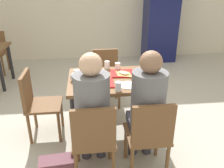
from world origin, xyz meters
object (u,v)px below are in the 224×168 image
Objects in this scene: person_in_red at (92,106)px; plastic_cup_d at (118,67)px; tray_red_near at (97,83)px; paper_plate_center at (98,72)px; plastic_cup_b at (118,86)px; foil_bundle at (74,77)px; chair_far_side at (106,73)px; person_in_brown_jacket at (147,103)px; chair_left_end at (36,100)px; plastic_cup_a at (107,65)px; pizza_slice_b at (124,73)px; main_table at (112,86)px; paper_plate_near_edge at (128,85)px; pizza_slice_a at (96,82)px; tray_red_far at (125,73)px; drink_fridge at (160,19)px; chair_near_right at (149,134)px; condiment_bottle at (83,67)px; soda_can at (148,71)px; pizza_slice_c at (97,71)px; plastic_cup_c at (77,74)px; chair_near_left at (94,137)px.

person_in_red is 0.98m from plastic_cup_d.
paper_plate_center is (0.03, 0.36, -0.00)m from tray_red_near.
foil_bundle is (-0.46, 0.32, 0.00)m from plastic_cup_b.
chair_far_side is 1.48m from person_in_red.
plastic_cup_b is at bearing 127.08° from person_in_brown_jacket.
chair_left_end reaches higher than plastic_cup_b.
plastic_cup_a reaches higher than paper_plate_center.
chair_far_side is 8.32× the size of plastic_cup_a.
main_table is at bearing -149.13° from pizza_slice_b.
chair_far_side is at bearing 98.65° from paper_plate_near_edge.
chair_far_side is 0.98m from pizza_slice_a.
drink_fridge is (1.27, 2.73, 0.22)m from tray_red_far.
condiment_bottle reaches higher than chair_near_right.
drink_fridge is at bearing 63.01° from main_table.
plastic_cup_d is (-0.15, 0.91, 0.04)m from person_in_brown_jacket.
chair_far_side is 1.00× the size of chair_left_end.
chair_left_end is 3.63× the size of pizza_slice_a.
person_in_brown_jacket is 0.69m from soda_can.
plastic_cup_b is at bearing -106.43° from pizza_slice_b.
foil_bundle is at bearing -118.31° from chair_far_side.
pizza_slice_c is at bearing 17.54° from chair_left_end.
plastic_cup_a is at bearing 36.34° from plastic_cup_c.
foil_bundle is at bearing 103.14° from chair_near_left.
paper_plate_center is (-0.15, -0.57, 0.24)m from chair_far_side.
chair_left_end is at bearing 168.85° from tray_red_near.
person_in_red is (0.64, -0.65, 0.25)m from chair_left_end.
person_in_red is 3.45× the size of tray_red_far.
chair_far_side is 3.78× the size of paper_plate_near_edge.
paper_plate_near_edge is at bearing -11.94° from chair_left_end.
chair_near_right reaches higher than pizza_slice_b.
tray_red_near is 0.49m from plastic_cup_d.
tray_red_near is 3.60× the size of plastic_cup_c.
person_in_red is 7.76× the size of condiment_bottle.
person_in_brown_jacket is at bearing -105.02° from soda_can.
chair_far_side is at bearing 61.69° from foil_bundle.
pizza_slice_b is 0.29m from soda_can.
person_in_brown_jacket is 0.92m from plastic_cup_d.
paper_plate_near_edge is at bearing 43.41° from plastic_cup_b.
soda_can is (0.18, 0.81, 0.30)m from chair_near_right.
condiment_bottle reaches higher than chair_far_side.
plastic_cup_a is (-0.28, 1.13, 0.29)m from chair_near_right.
person_in_red is 12.42× the size of plastic_cup_c.
pizza_slice_c is 0.37m from foil_bundle.
chair_far_side is at bearing 78.04° from pizza_slice_a.
tray_red_near is at bearing -118.60° from drink_fridge.
plastic_cup_a reaches higher than paper_plate_near_edge.
plastic_cup_d is (0.36, 0.91, 0.04)m from person_in_red.
paper_plate_center is 0.54m from paper_plate_near_edge.
chair_near_left reaches higher than paper_plate_center.
plastic_cup_a is at bearing -120.51° from drink_fridge.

